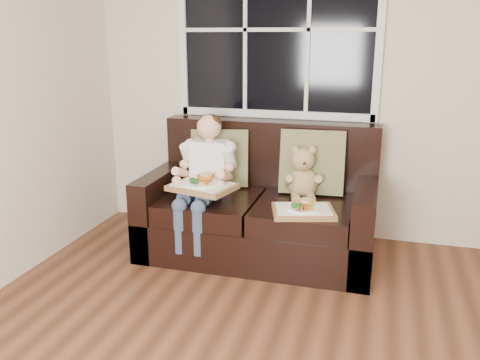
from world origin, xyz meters
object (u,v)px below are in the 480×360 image
(loveseat, at_px, (261,212))
(tray_left, at_px, (203,185))
(child, at_px, (206,168))
(teddy_bear, at_px, (302,176))
(tray_right, at_px, (303,210))

(loveseat, distance_m, tray_left, 0.53)
(child, distance_m, teddy_bear, 0.72)
(tray_right, bearing_deg, loveseat, 121.75)
(loveseat, bearing_deg, tray_left, -141.22)
(tray_right, bearing_deg, teddy_bear, 84.77)
(loveseat, distance_m, tray_right, 0.54)
(tray_left, bearing_deg, teddy_bear, 39.34)
(child, height_order, teddy_bear, child)
(child, distance_m, tray_left, 0.19)
(child, bearing_deg, tray_right, -15.87)
(loveseat, xyz_separation_m, teddy_bear, (0.31, 0.02, 0.30))
(loveseat, height_order, tray_left, loveseat)
(teddy_bear, bearing_deg, tray_left, -168.07)
(teddy_bear, relative_size, tray_left, 0.80)
(loveseat, relative_size, teddy_bear, 4.21)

